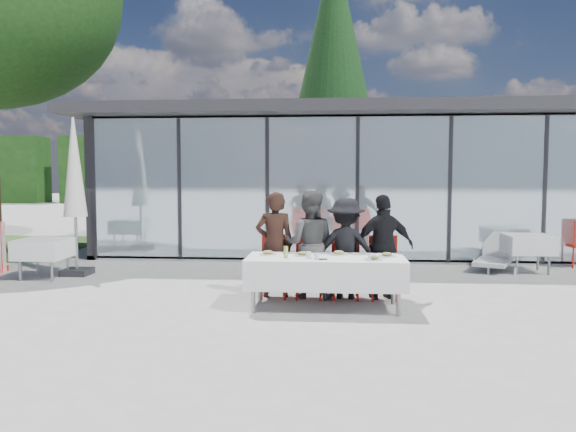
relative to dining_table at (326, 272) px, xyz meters
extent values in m
plane|color=#A39F9B|center=(-0.41, 0.11, -0.54)|extent=(90.00, 90.00, 0.00)
cube|color=gray|center=(1.59, 8.11, -0.49)|extent=(14.00, 8.00, 0.10)
cube|color=black|center=(1.59, 12.01, 1.06)|extent=(14.00, 0.20, 3.20)
cube|color=black|center=(-5.31, 8.11, 1.06)|extent=(0.20, 8.00, 3.20)
cube|color=silver|center=(1.59, 4.14, 1.06)|extent=(13.60, 0.06, 3.10)
cube|color=#2D2D30|center=(1.59, 7.71, 2.78)|extent=(14.80, 8.80, 0.24)
cube|color=#262628|center=(-5.21, 4.14, 1.06)|extent=(0.08, 0.10, 3.10)
cube|color=#262628|center=(-3.27, 4.14, 1.06)|extent=(0.08, 0.10, 3.10)
cube|color=#262628|center=(-1.32, 4.14, 1.06)|extent=(0.08, 0.10, 3.10)
cube|color=#262628|center=(0.62, 4.14, 1.06)|extent=(0.08, 0.10, 3.10)
cube|color=#262628|center=(2.56, 4.14, 1.06)|extent=(0.08, 0.10, 3.10)
cube|color=#262628|center=(4.50, 4.14, 1.06)|extent=(0.08, 0.10, 3.10)
cube|color=red|center=(-0.91, 6.61, -0.09)|extent=(0.45, 0.45, 0.90)
cube|color=red|center=(0.59, 7.11, -0.09)|extent=(0.45, 0.45, 0.90)
cube|color=red|center=(3.09, 6.61, -0.09)|extent=(0.45, 0.45, 0.90)
cube|color=red|center=(5.09, 7.31, -0.09)|extent=(0.45, 0.45, 0.90)
cube|color=black|center=(-14.41, 28.11, 1.66)|extent=(6.50, 2.00, 4.40)
cube|color=black|center=(-6.41, 28.11, 1.66)|extent=(6.50, 2.00, 4.40)
cube|color=black|center=(1.59, 28.11, 1.66)|extent=(6.50, 2.00, 4.40)
cube|color=black|center=(9.59, 28.11, 1.66)|extent=(6.50, 2.00, 4.40)
cube|color=white|center=(0.00, 0.00, 0.00)|extent=(2.26, 0.96, 0.42)
cylinder|color=gray|center=(-1.00, -0.35, -0.18)|extent=(0.06, 0.06, 0.71)
cylinder|color=gray|center=(1.00, -0.35, -0.18)|extent=(0.06, 0.06, 0.71)
cylinder|color=gray|center=(-1.00, 0.35, -0.18)|extent=(0.06, 0.06, 0.71)
cylinder|color=gray|center=(1.00, 0.35, -0.18)|extent=(0.06, 0.06, 0.71)
imported|color=black|center=(-0.81, 0.72, 0.29)|extent=(0.70, 0.70, 1.66)
cube|color=red|center=(-0.81, 0.66, -0.09)|extent=(0.44, 0.44, 0.05)
cube|color=red|center=(-0.81, 0.86, 0.16)|extent=(0.44, 0.04, 0.55)
cylinder|color=red|center=(-0.99, 0.48, -0.32)|extent=(0.04, 0.04, 0.43)
cylinder|color=red|center=(-0.63, 0.48, -0.32)|extent=(0.04, 0.04, 0.43)
cylinder|color=red|center=(-0.99, 0.84, -0.32)|extent=(0.04, 0.04, 0.43)
cylinder|color=red|center=(-0.63, 0.84, -0.32)|extent=(0.04, 0.04, 0.43)
imported|color=#4E4E4E|center=(-0.26, 0.72, 0.30)|extent=(0.90, 0.90, 1.67)
cube|color=red|center=(-0.26, 0.66, -0.09)|extent=(0.44, 0.44, 0.05)
cube|color=red|center=(-0.26, 0.86, 0.16)|extent=(0.44, 0.04, 0.55)
cylinder|color=red|center=(-0.44, 0.48, -0.32)|extent=(0.04, 0.04, 0.43)
cylinder|color=red|center=(-0.08, 0.48, -0.32)|extent=(0.04, 0.04, 0.43)
cylinder|color=red|center=(-0.44, 0.84, -0.32)|extent=(0.04, 0.04, 0.43)
cylinder|color=red|center=(-0.08, 0.84, -0.32)|extent=(0.04, 0.04, 0.43)
imported|color=black|center=(0.30, 0.72, 0.24)|extent=(1.09, 1.09, 1.56)
cube|color=red|center=(0.30, 0.66, -0.09)|extent=(0.44, 0.44, 0.05)
cube|color=red|center=(0.30, 0.86, 0.16)|extent=(0.44, 0.04, 0.55)
cylinder|color=red|center=(0.12, 0.48, -0.32)|extent=(0.04, 0.04, 0.43)
cylinder|color=red|center=(0.48, 0.48, -0.32)|extent=(0.04, 0.04, 0.43)
cylinder|color=red|center=(0.12, 0.84, -0.32)|extent=(0.04, 0.04, 0.43)
cylinder|color=red|center=(0.48, 0.84, -0.32)|extent=(0.04, 0.04, 0.43)
imported|color=black|center=(0.89, 0.72, 0.27)|extent=(1.15, 1.15, 1.62)
cube|color=red|center=(0.89, 0.66, -0.09)|extent=(0.44, 0.44, 0.05)
cube|color=red|center=(0.89, 0.86, 0.16)|extent=(0.44, 0.04, 0.55)
cylinder|color=red|center=(0.71, 0.48, -0.32)|extent=(0.04, 0.04, 0.43)
cylinder|color=red|center=(1.07, 0.48, -0.32)|extent=(0.04, 0.04, 0.43)
cylinder|color=red|center=(0.71, 0.84, -0.32)|extent=(0.04, 0.04, 0.43)
cylinder|color=red|center=(1.07, 0.84, -0.32)|extent=(0.04, 0.04, 0.43)
cylinder|color=silver|center=(-0.85, 0.14, 0.22)|extent=(0.26, 0.26, 0.01)
ellipsoid|color=tan|center=(-0.85, 0.14, 0.25)|extent=(0.15, 0.15, 0.05)
cylinder|color=silver|center=(-0.33, 0.08, 0.22)|extent=(0.26, 0.26, 0.01)
ellipsoid|color=#476726|center=(-0.33, 0.08, 0.25)|extent=(0.15, 0.15, 0.05)
cylinder|color=silver|center=(0.19, 0.21, 0.22)|extent=(0.26, 0.26, 0.01)
ellipsoid|color=tan|center=(0.19, 0.21, 0.25)|extent=(0.15, 0.15, 0.05)
cylinder|color=silver|center=(0.87, 0.08, 0.22)|extent=(0.26, 0.26, 0.01)
ellipsoid|color=#476726|center=(0.87, 0.08, 0.25)|extent=(0.15, 0.15, 0.05)
cylinder|color=silver|center=(0.66, -0.24, 0.22)|extent=(0.26, 0.26, 0.01)
ellipsoid|color=#476726|center=(0.66, -0.24, 0.25)|extent=(0.15, 0.15, 0.05)
cylinder|color=#96C954|center=(-0.56, -0.13, 0.30)|extent=(0.06, 0.06, 0.17)
cylinder|color=silver|center=(-0.12, -0.28, 0.26)|extent=(0.07, 0.07, 0.10)
cylinder|color=silver|center=(0.62, -0.27, 0.26)|extent=(0.07, 0.07, 0.10)
cylinder|color=silver|center=(-0.24, -0.17, 0.26)|extent=(0.07, 0.07, 0.10)
cube|color=black|center=(-0.04, -0.26, 0.22)|extent=(0.14, 0.03, 0.01)
cube|color=white|center=(-5.23, 1.91, 0.02)|extent=(0.86, 0.86, 0.36)
cylinder|color=gray|center=(-5.53, 1.61, -0.18)|extent=(0.05, 0.05, 0.72)
cylinder|color=gray|center=(-4.93, 1.61, -0.18)|extent=(0.05, 0.05, 0.72)
cylinder|color=gray|center=(-5.53, 2.21, -0.18)|extent=(0.05, 0.05, 0.72)
cylinder|color=gray|center=(-4.93, 2.21, -0.18)|extent=(0.05, 0.05, 0.72)
cube|color=white|center=(3.93, 3.31, 0.02)|extent=(0.86, 0.86, 0.36)
cylinder|color=gray|center=(3.63, 3.01, -0.18)|extent=(0.05, 0.05, 0.72)
cylinder|color=gray|center=(4.23, 3.01, -0.18)|extent=(0.05, 0.05, 0.72)
cylinder|color=gray|center=(3.63, 3.61, -0.18)|extent=(0.05, 0.05, 0.72)
cylinder|color=gray|center=(4.23, 3.61, -0.18)|extent=(0.05, 0.05, 0.72)
cylinder|color=red|center=(5.01, 3.84, -0.32)|extent=(0.04, 0.04, 0.43)
cylinder|color=red|center=(5.01, 4.20, -0.32)|extent=(0.04, 0.04, 0.43)
cube|color=black|center=(-4.79, 2.30, -0.48)|extent=(0.50, 0.50, 0.12)
cylinder|color=gray|center=(-4.79, 2.30, 0.81)|extent=(0.06, 0.06, 2.70)
cone|color=silver|center=(-4.79, 2.30, 1.53)|extent=(0.44, 0.44, 1.87)
cube|color=white|center=(3.33, 3.51, -0.36)|extent=(1.09, 1.43, 0.08)
cube|color=white|center=(3.57, 4.01, -0.09)|extent=(0.66, 0.49, 0.54)
cylinder|color=white|center=(3.08, 2.96, -0.47)|extent=(0.04, 0.04, 0.14)
cylinder|color=white|center=(3.58, 2.96, -0.47)|extent=(0.04, 0.04, 0.14)
cylinder|color=white|center=(3.08, 4.06, -0.47)|extent=(0.04, 0.04, 0.14)
cylinder|color=white|center=(3.58, 4.06, -0.47)|extent=(0.04, 0.04, 0.14)
cylinder|color=#382316|center=(0.09, 13.11, 0.46)|extent=(0.44, 0.44, 2.00)
cone|color=black|center=(0.09, 13.11, 5.46)|extent=(4.00, 4.00, 9.00)
camera|label=1|loc=(0.10, -7.98, 1.40)|focal=35.00mm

